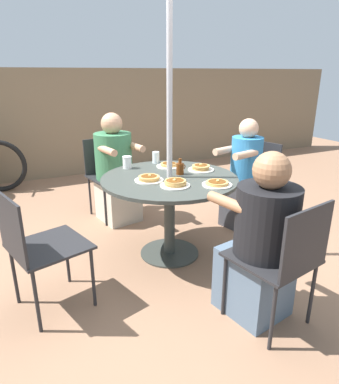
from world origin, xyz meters
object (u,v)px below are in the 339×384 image
Objects in this scene: pancake_plate_a at (217,184)px; pancake_plate_c at (149,179)px; patio_chair_east at (254,176)px; patio_chair_south at (108,171)px; drinking_glass_a at (156,157)px; pancake_plate_e at (169,165)px; diner_east at (243,178)px; patio_chair_west at (36,243)px; syrup_bottle at (180,168)px; diner_north at (260,246)px; patio_table at (169,191)px; pancake_plate_b at (175,183)px; coffee_cup at (127,162)px; pancake_plate_d at (201,168)px; patio_chair_north at (283,256)px; diner_south at (116,173)px.

pancake_plate_c reaches higher than pancake_plate_a.
patio_chair_south is (-1.35, 0.88, 0.00)m from patio_chair_east.
pancake_plate_e is at bearing -73.91° from drinking_glass_a.
diner_east reaches higher than patio_chair_west.
syrup_bottle is 1.26× the size of drinking_glass_a.
diner_east reaches higher than drinking_glass_a.
pancake_plate_e is at bearing 102.35° from patio_chair_south.
patio_chair_west is at bearing 143.10° from diner_north.
patio_table is at bearing 90.00° from patio_chair_east.
pancake_plate_e is (0.21, 0.54, -0.01)m from pancake_plate_b.
drinking_glass_a is at bearing 93.78° from syrup_bottle.
diner_north is 1.30× the size of patio_chair_west.
coffee_cup is at bearing 131.80° from syrup_bottle.
pancake_plate_d reaches higher than pancake_plate_c.
pancake_plate_e is (1.27, 0.63, 0.23)m from patio_chair_west.
pancake_plate_d is (1.48, 0.40, 0.24)m from patio_chair_west.
diner_north is 1.00× the size of diner_east.
patio_table is 1.33× the size of patio_chair_north.
diner_south is at bearing 88.86° from pancake_plate_c.
diner_south is at bearing 107.51° from syrup_bottle.
diner_east reaches higher than syrup_bottle.
drinking_glass_a is at bearing 64.76° from patio_chair_east.
patio_chair_south is 1.20m from syrup_bottle.
diner_south is at bearing 119.98° from pancake_plate_d.
diner_north is (0.18, -0.98, -0.10)m from patio_table.
syrup_bottle is at bearing -171.97° from pancake_plate_d.
pancake_plate_d is 0.32m from pancake_plate_e.
pancake_plate_d is at bearing 109.75° from diner_south.
patio_chair_south is at bearing 112.58° from pancake_plate_e.
pancake_plate_b is at bearing 99.36° from patio_chair_east.
patio_chair_south is at bearing 43.28° from patio_chair_east.
patio_chair_east reaches higher than coffee_cup.
pancake_plate_e is at bearing 85.11° from syrup_bottle.
drinking_glass_a is (0.27, -0.49, 0.26)m from diner_south.
diner_south reaches higher than coffee_cup.
diner_east is at bearing 136.82° from diner_south.
pancake_plate_b is at bearing -105.41° from patio_table.
pancake_plate_d is at bearing -49.30° from pancake_plate_e.
pancake_plate_e is (-0.83, 0.07, 0.22)m from diner_east.
drinking_glass_a is (0.16, 0.73, 0.03)m from pancake_plate_b.
pancake_plate_d is (0.17, 1.05, 0.24)m from diner_north.
patio_chair_south is 0.18m from diner_south.
syrup_bottle is at bearing 97.28° from diner_south.
patio_chair_east is 1.11m from drinking_glass_a.
drinking_glass_a is at bearing 77.94° from pancake_plate_b.
patio_chair_north reaches higher than pancake_plate_e.
patio_chair_east is at bearing -11.59° from drinking_glass_a.
patio_chair_west reaches higher than coffee_cup.
coffee_cup is 0.33m from drinking_glass_a.
patio_chair_north is at bearing -73.46° from pancake_plate_b.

